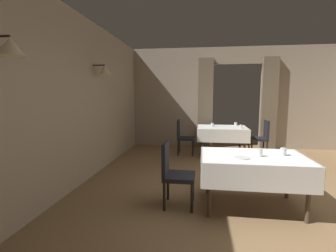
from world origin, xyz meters
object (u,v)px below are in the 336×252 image
at_px(dining_table_far, 222,131).
at_px(chair_far_left, 183,135).
at_px(chair_mid_left, 174,171).
at_px(chair_far_right, 261,136).
at_px(glass_mid_a, 260,153).
at_px(glass_far_c, 236,124).
at_px(dining_table_mid, 253,163).
at_px(plate_mid_c, 242,158).
at_px(glass_far_b, 212,125).
at_px(glass_mid_b, 283,152).
at_px(glass_far_a, 241,126).

distance_m(dining_table_far, chair_far_left, 1.05).
bearing_deg(chair_mid_left, chair_far_right, 59.47).
distance_m(dining_table_far, glass_mid_a, 3.17).
relative_size(chair_mid_left, glass_far_c, 10.27).
height_order(dining_table_mid, chair_mid_left, chair_mid_left).
bearing_deg(chair_far_left, plate_mid_c, -71.90).
bearing_deg(dining_table_mid, dining_table_far, 93.46).
distance_m(dining_table_far, glass_far_c, 0.56).
distance_m(chair_far_left, glass_far_b, 0.84).
bearing_deg(chair_mid_left, glass_mid_a, 3.38).
relative_size(chair_far_right, glass_mid_b, 8.59).
distance_m(glass_mid_a, glass_far_a, 2.95).
xyz_separation_m(chair_far_left, chair_far_right, (2.07, 0.19, 0.00)).
bearing_deg(glass_mid_b, dining_table_mid, -171.68).
bearing_deg(glass_mid_b, chair_far_left, 119.09).
height_order(chair_far_left, plate_mid_c, chair_far_left).
relative_size(glass_mid_a, glass_far_b, 1.15).
xyz_separation_m(dining_table_mid, glass_far_a, (0.27, 2.90, 0.15)).
height_order(glass_mid_b, glass_far_b, glass_mid_b).
bearing_deg(chair_far_left, glass_far_a, -3.98).
height_order(glass_far_b, glass_far_c, glass_far_b).
xyz_separation_m(dining_table_far, plate_mid_c, (0.01, -3.28, 0.11)).
height_order(chair_far_right, plate_mid_c, chair_far_right).
bearing_deg(dining_table_far, glass_mid_b, -78.78).
bearing_deg(chair_far_left, glass_mid_a, -66.91).
distance_m(dining_table_far, chair_far_right, 1.05).
relative_size(chair_far_right, glass_mid_a, 8.51).
distance_m(chair_far_left, plate_mid_c, 3.35).
bearing_deg(glass_far_a, chair_mid_left, -114.52).
bearing_deg(glass_far_c, glass_far_b, -155.51).
relative_size(chair_far_right, glass_far_b, 9.75).
relative_size(dining_table_far, chair_far_left, 1.40).
bearing_deg(glass_far_a, dining_table_far, 155.46).
relative_size(chair_mid_left, glass_mid_a, 8.51).
height_order(dining_table_far, chair_far_right, chair_far_right).
xyz_separation_m(dining_table_mid, glass_mid_a, (0.08, -0.04, 0.16)).
distance_m(glass_mid_a, glass_far_b, 3.26).
bearing_deg(glass_far_b, glass_mid_a, -80.77).
height_order(chair_far_left, glass_mid_a, chair_far_left).
bearing_deg(glass_far_a, glass_mid_b, -87.01).
xyz_separation_m(glass_mid_a, plate_mid_c, (-0.26, -0.13, -0.05)).
xyz_separation_m(glass_far_a, glass_far_c, (-0.06, 0.57, -0.00)).
xyz_separation_m(glass_mid_a, glass_far_a, (0.19, 2.95, -0.01)).
bearing_deg(glass_far_a, glass_mid_a, -93.69).
relative_size(chair_far_right, plate_mid_c, 4.26).
xyz_separation_m(dining_table_mid, dining_table_far, (-0.19, 3.11, -0.00)).
bearing_deg(glass_mid_a, chair_far_left, 113.09).
height_order(dining_table_mid, glass_mid_a, glass_mid_a).
relative_size(dining_table_far, glass_mid_b, 12.00).
xyz_separation_m(chair_mid_left, chair_far_left, (-0.11, 3.12, 0.00)).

